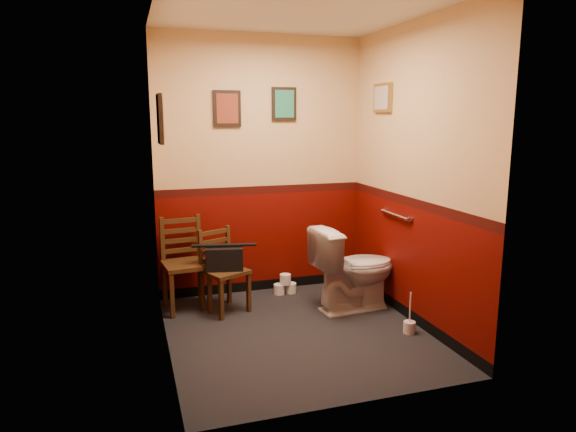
# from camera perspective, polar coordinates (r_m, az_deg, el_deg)

# --- Properties ---
(floor) EXTENTS (2.20, 2.40, 0.00)m
(floor) POSITION_cam_1_polar(r_m,az_deg,el_deg) (4.63, 0.95, -12.81)
(floor) COLOR black
(floor) RESTS_ON ground
(ceiling) EXTENTS (2.20, 2.40, 0.00)m
(ceiling) POSITION_cam_1_polar(r_m,az_deg,el_deg) (4.32, 1.07, 22.07)
(ceiling) COLOR silver
(ceiling) RESTS_ON ground
(wall_back) EXTENTS (2.20, 0.00, 2.70)m
(wall_back) POSITION_cam_1_polar(r_m,az_deg,el_deg) (5.42, -3.03, 5.46)
(wall_back) COLOR #500703
(wall_back) RESTS_ON ground
(wall_front) EXTENTS (2.20, 0.00, 2.70)m
(wall_front) POSITION_cam_1_polar(r_m,az_deg,el_deg) (3.17, 7.90, 1.48)
(wall_front) COLOR #500703
(wall_front) RESTS_ON ground
(wall_left) EXTENTS (0.00, 2.40, 2.70)m
(wall_left) POSITION_cam_1_polar(r_m,az_deg,el_deg) (4.06, -13.90, 3.33)
(wall_left) COLOR #500703
(wall_left) RESTS_ON ground
(wall_right) EXTENTS (0.00, 2.40, 2.70)m
(wall_right) POSITION_cam_1_polar(r_m,az_deg,el_deg) (4.73, 13.78, 4.37)
(wall_right) COLOR #500703
(wall_right) RESTS_ON ground
(grab_bar) EXTENTS (0.05, 0.56, 0.06)m
(grab_bar) POSITION_cam_1_polar(r_m,az_deg,el_deg) (4.99, 11.79, 0.13)
(grab_bar) COLOR silver
(grab_bar) RESTS_ON wall_right
(framed_print_back_a) EXTENTS (0.28, 0.04, 0.36)m
(framed_print_back_a) POSITION_cam_1_polar(r_m,az_deg,el_deg) (5.30, -6.79, 11.77)
(framed_print_back_a) COLOR black
(framed_print_back_a) RESTS_ON wall_back
(framed_print_back_b) EXTENTS (0.26, 0.04, 0.34)m
(framed_print_back_b) POSITION_cam_1_polar(r_m,az_deg,el_deg) (5.44, -0.44, 12.35)
(framed_print_back_b) COLOR black
(framed_print_back_b) RESTS_ON wall_back
(framed_print_left) EXTENTS (0.04, 0.30, 0.38)m
(framed_print_left) POSITION_cam_1_polar(r_m,az_deg,el_deg) (4.13, -14.03, 10.41)
(framed_print_left) COLOR black
(framed_print_left) RESTS_ON wall_left
(framed_print_right) EXTENTS (0.04, 0.34, 0.28)m
(framed_print_right) POSITION_cam_1_polar(r_m,az_deg,el_deg) (5.22, 10.46, 12.78)
(framed_print_right) COLOR olive
(framed_print_right) RESTS_ON wall_right
(toilet) EXTENTS (0.87, 0.55, 0.82)m
(toilet) POSITION_cam_1_polar(r_m,az_deg,el_deg) (5.08, 7.37, -5.85)
(toilet) COLOR white
(toilet) RESTS_ON floor
(toilet_brush) EXTENTS (0.10, 0.10, 0.37)m
(toilet_brush) POSITION_cam_1_polar(r_m,az_deg,el_deg) (4.72, 13.33, -11.85)
(toilet_brush) COLOR silver
(toilet_brush) RESTS_ON floor
(chair_left) EXTENTS (0.47, 0.47, 0.91)m
(chair_left) POSITION_cam_1_polar(r_m,az_deg,el_deg) (5.15, -11.39, -5.18)
(chair_left) COLOR #422B14
(chair_left) RESTS_ON floor
(chair_right) EXTENTS (0.50, 0.50, 0.81)m
(chair_right) POSITION_cam_1_polar(r_m,az_deg,el_deg) (5.03, -7.27, -6.02)
(chair_right) COLOR #422B14
(chair_right) RESTS_ON floor
(handbag) EXTENTS (0.38, 0.24, 0.26)m
(handbag) POSITION_cam_1_polar(r_m,az_deg,el_deg) (4.97, -7.07, -4.69)
(handbag) COLOR black
(handbag) RESTS_ON chair_right
(tp_stack) EXTENTS (0.25, 0.13, 0.22)m
(tp_stack) POSITION_cam_1_polar(r_m,az_deg,el_deg) (5.55, -0.32, -7.72)
(tp_stack) COLOR silver
(tp_stack) RESTS_ON floor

